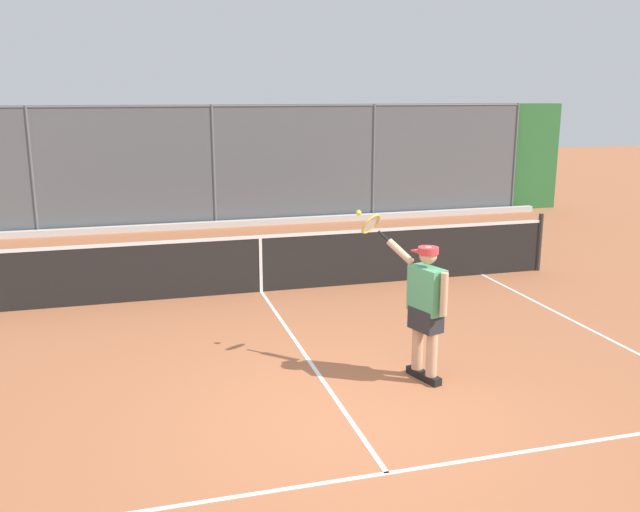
{
  "coord_description": "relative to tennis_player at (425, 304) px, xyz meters",
  "views": [
    {
      "loc": [
        2.02,
        6.05,
        3.25
      ],
      "look_at": [
        -0.46,
        -2.76,
        1.05
      ],
      "focal_mm": 38.45,
      "sensor_mm": 36.0,
      "label": 1
    }
  ],
  "objects": [
    {
      "name": "tennis_net",
      "position": [
        1.13,
        -4.02,
        -0.42
      ],
      "size": [
        10.59,
        0.09,
        1.07
      ],
      "color": "#2D2D2D",
      "rests_on": "ground"
    },
    {
      "name": "fence_backdrop",
      "position": [
        1.13,
        -10.62,
        0.54
      ],
      "size": [
        19.53,
        1.37,
        2.96
      ],
      "color": "#565B60",
      "rests_on": "ground"
    },
    {
      "name": "court_line_markings",
      "position": [
        1.13,
        2.06,
        -0.91
      ],
      "size": [
        8.24,
        10.6,
        0.01
      ],
      "color": "white",
      "rests_on": "ground"
    },
    {
      "name": "ground_plane",
      "position": [
        1.13,
        0.76,
        -0.92
      ],
      "size": [
        60.0,
        60.0,
        0.0
      ],
      "primitive_type": "plane",
      "color": "#A8603D"
    },
    {
      "name": "tennis_player",
      "position": [
        0.0,
        0.0,
        0.0
      ],
      "size": [
        0.76,
        1.22,
        1.87
      ],
      "rotation": [
        0.0,
        0.0,
        -1.27
      ],
      "color": "black",
      "rests_on": "ground"
    }
  ]
}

